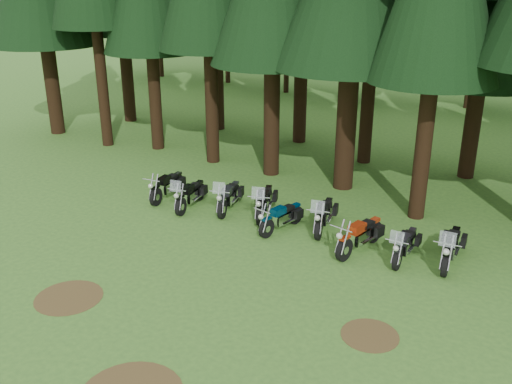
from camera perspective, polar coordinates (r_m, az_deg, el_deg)
ground at (r=15.68m, az=-5.20°, el=-10.11°), size 120.00×120.00×0.00m
decid_0 at (r=46.97m, az=-9.68°, el=18.36°), size 8.00×7.78×10.00m
decid_1 at (r=43.73m, az=-2.74°, el=18.33°), size 7.91×7.69×9.88m
decid_2 at (r=40.13m, az=3.41°, el=16.79°), size 6.72×6.53×8.40m
decid_3 at (r=38.22m, az=11.57°, el=15.51°), size 6.12×5.95×7.65m
decid_4 at (r=37.79m, az=21.47°, el=14.23°), size 5.93×5.76×7.41m
dirt_patch_0 at (r=16.24m, az=-18.21°, el=-9.98°), size 1.80×1.80×0.01m
dirt_patch_1 at (r=14.32m, az=11.31°, el=-13.86°), size 1.40×1.40×0.01m
motorcycle_0 at (r=21.89m, az=-8.86°, el=0.54°), size 0.43×2.26×0.92m
motorcycle_1 at (r=20.90m, az=-6.60°, el=-0.35°), size 0.68×2.25×1.41m
motorcycle_2 at (r=20.59m, az=-2.74°, el=-0.54°), size 0.90×2.29×1.45m
motorcycle_3 at (r=20.08m, az=0.84°, el=-1.06°), size 1.06×2.33×1.49m
motorcycle_4 at (r=19.00m, az=2.58°, el=-2.62°), size 0.58×2.11×0.87m
motorcycle_5 at (r=19.14m, az=6.79°, el=-2.40°), size 0.80×2.33×1.47m
motorcycle_6 at (r=17.88m, az=10.35°, el=-4.38°), size 0.63×2.38×0.98m
motorcycle_7 at (r=17.69m, az=14.66°, el=-5.25°), size 0.40×2.12×1.34m
motorcycle_8 at (r=17.80m, az=18.89°, el=-5.36°), size 0.52×2.41×1.51m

